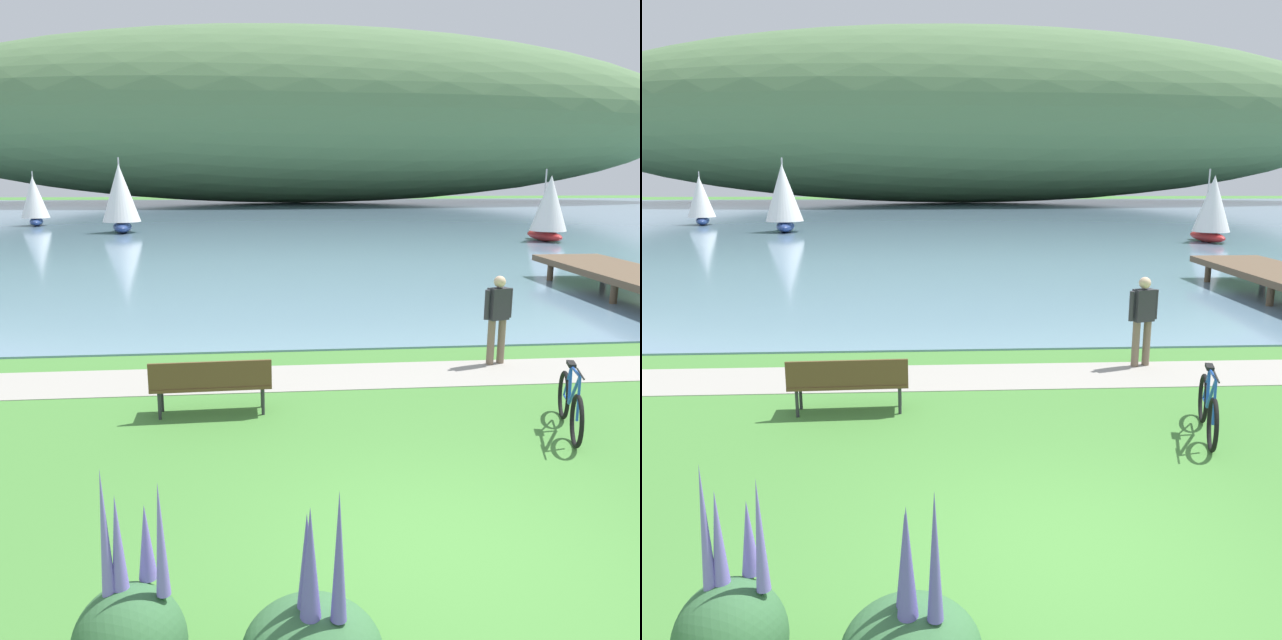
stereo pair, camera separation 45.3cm
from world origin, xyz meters
The scene contains 11 objects.
ground_plane centered at (0.00, 0.00, 0.00)m, with size 200.00×200.00×0.00m, color #478438.
bay_water centered at (0.00, 47.19, 0.02)m, with size 180.00×80.00×0.04m, color #6B8EA8.
distant_hillside centered at (2.94, 76.33, 10.30)m, with size 100.39×28.00×20.52m, color #567A4C.
shoreline_path centered at (0.00, 5.45, 0.01)m, with size 60.00×1.50×0.01m, color #A39E93.
park_bench_near_camera centered at (-2.50, 3.77, 0.52)m, with size 1.82×0.54×0.88m.
bicycle_leaning_near_bench centered at (2.57, 2.66, 0.40)m, with size 0.57×1.71×1.01m.
person_at_shoreline centered at (2.72, 5.96, 0.98)m, with size 0.59×0.32×1.71m.
echium_bush_mid_cluster centered at (-2.66, -1.62, 0.47)m, with size 0.78×0.78×1.73m.
sailboat_nearest_to_shore centered at (13.57, 27.65, 1.82)m, with size 2.10×3.29×3.78m.
sailboat_mid_bay centered at (-17.18, 41.13, 1.78)m, with size 2.31×3.27×3.70m.
sailboat_toward_hillside centered at (-10.11, 35.07, 2.16)m, with size 2.64×3.96×4.51m.
Camera 1 is at (-1.73, -5.50, 3.56)m, focal length 36.03 mm.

